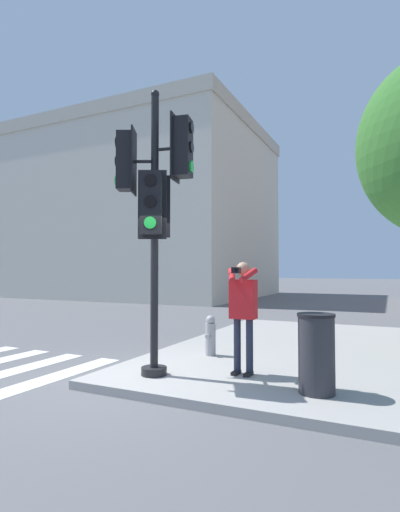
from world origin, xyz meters
name	(u,v)px	position (x,y,z in m)	size (l,w,h in m)	color
ground_plane	(118,385)	(0.00, 0.00, 0.00)	(160.00, 160.00, 0.00)	#5B5B5E
sidewalk_corner	(379,357)	(3.50, 3.50, 0.06)	(8.00, 8.00, 0.13)	#9E9B96
traffic_signal_pole	(155,196)	(0.46, 0.28, 2.88)	(1.20, 1.18, 4.43)	black
person_photographer	(243,306)	(1.67, 0.93, 1.17)	(0.50, 0.53, 1.73)	black
fire_hydrant	(210,335)	(0.65, 1.96, 0.50)	(0.20, 0.26, 0.75)	#99999E
trash_bin	(316,353)	(2.85, 0.44, 0.65)	(0.49, 0.49, 1.03)	#2D2D33
building_left	(135,216)	(-12.54, 18.38, 5.57)	(17.54, 12.59, 11.13)	beige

